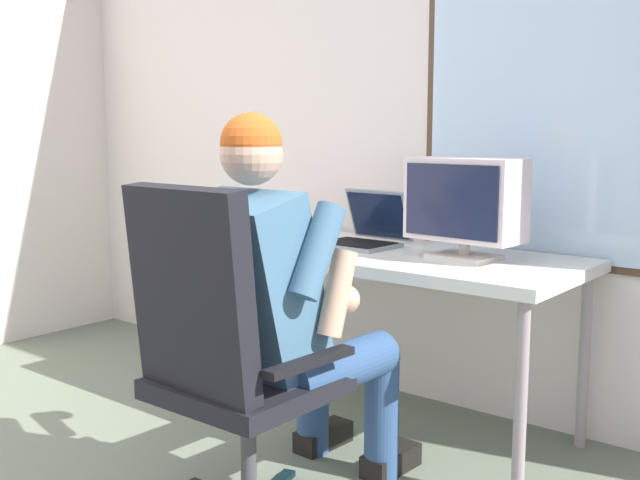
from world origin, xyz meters
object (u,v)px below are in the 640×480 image
at_px(laptop, 367,231).
at_px(coffee_mug, 212,226).
at_px(cd_case, 280,243).
at_px(desk_speaker, 287,216).
at_px(crt_monitor, 465,201).
at_px(person_seated, 282,305).
at_px(desk, 357,260).
at_px(wine_glass, 235,216).
at_px(office_chair, 219,345).

distance_m(laptop, coffee_mug, 0.72).
bearing_deg(cd_case, desk_speaker, 125.50).
bearing_deg(crt_monitor, person_seated, -108.95).
relative_size(desk, person_seated, 1.46).
bearing_deg(wine_glass, coffee_mug, 176.24).
bearing_deg(person_seated, office_chair, -92.41).
bearing_deg(desk, laptop, 95.07).
bearing_deg(desk_speaker, coffee_mug, -121.47).
relative_size(desk, coffee_mug, 18.90).
bearing_deg(laptop, desk, -84.93).
bearing_deg(crt_monitor, desk, -178.72).
bearing_deg(coffee_mug, person_seated, -31.36).
bearing_deg(crt_monitor, cd_case, -169.45).
xyz_separation_m(office_chair, cd_case, (-0.53, 0.86, 0.16)).
xyz_separation_m(wine_glass, coffee_mug, (-0.15, 0.01, -0.06)).
relative_size(desk, laptop, 5.59).
relative_size(desk, crt_monitor, 4.19).
bearing_deg(person_seated, coffee_mug, 148.64).
relative_size(office_chair, person_seated, 0.84).
bearing_deg(cd_case, coffee_mug, -175.47).
relative_size(desk, office_chair, 1.74).
xyz_separation_m(wine_glass, cd_case, (0.23, 0.04, -0.10)).
xyz_separation_m(office_chair, person_seated, (0.01, 0.27, 0.07)).
height_order(wine_glass, cd_case, wine_glass).
distance_m(desk, crt_monitor, 0.55).
height_order(person_seated, cd_case, person_seated).
relative_size(office_chair, cd_case, 6.06).
height_order(laptop, cd_case, laptop).
relative_size(crt_monitor, laptop, 1.33).
xyz_separation_m(laptop, desk_speaker, (-0.49, 0.06, 0.02)).
bearing_deg(crt_monitor, coffee_mug, -171.38).
distance_m(office_chair, crt_monitor, 1.10).
bearing_deg(person_seated, cd_case, 132.40).
bearing_deg(desk_speaker, laptop, -6.84).
bearing_deg(person_seated, wine_glass, 144.32).
bearing_deg(laptop, desk_speaker, 173.16).
bearing_deg(coffee_mug, desk, 13.61).
bearing_deg(laptop, office_chair, -78.14).
distance_m(desk_speaker, cd_case, 0.34).
xyz_separation_m(office_chair, desk_speaker, (-0.72, 1.13, 0.23)).
height_order(desk, cd_case, cd_case).
height_order(crt_monitor, coffee_mug, crt_monitor).
xyz_separation_m(laptop, wine_glass, (-0.53, -0.25, 0.05)).
relative_size(laptop, cd_case, 1.89).
height_order(crt_monitor, desk_speaker, crt_monitor).
distance_m(desk, person_seated, 0.76).
height_order(desk, person_seated, person_seated).
xyz_separation_m(office_chair, laptop, (-0.22, 1.07, 0.21)).
relative_size(person_seated, wine_glass, 8.33).
distance_m(desk_speaker, coffee_mug, 0.36).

